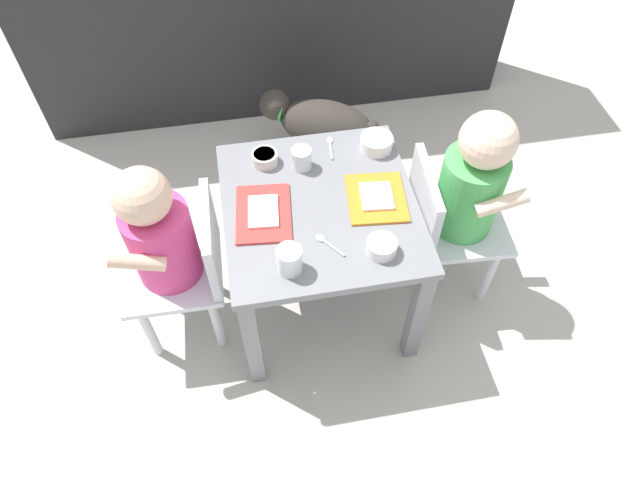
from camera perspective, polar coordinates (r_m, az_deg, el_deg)
ground_plane at (r=1.92m, az=0.00°, el=-5.49°), size 7.00×7.00×0.00m
dining_table at (r=1.61m, az=0.00°, el=1.71°), size 0.53×0.57×0.46m
seated_child_left at (r=1.57m, az=-15.49°, el=0.04°), size 0.29×0.29×0.68m
seated_child_right at (r=1.67m, az=14.77°, el=5.02°), size 0.30×0.30×0.70m
dog at (r=2.20m, az=0.12°, el=11.69°), size 0.46×0.34×0.30m
food_tray_left at (r=1.53m, az=-5.77°, el=2.76°), size 0.17×0.22×0.02m
food_tray_right at (r=1.56m, az=5.75°, el=4.31°), size 0.18×0.20×0.02m
water_cup_left at (r=1.39m, az=-3.11°, el=-2.15°), size 0.07×0.07×0.07m
water_cup_right at (r=1.63m, az=-1.88°, el=8.19°), size 0.06×0.06×0.06m
cereal_bowl_left_side at (r=1.44m, az=6.29°, el=-0.65°), size 0.08×0.08×0.04m
veggie_bowl_near at (r=1.70m, az=5.75°, el=9.83°), size 0.10×0.10×0.04m
veggie_bowl_far at (r=1.66m, az=-5.64°, el=8.33°), size 0.08×0.08×0.04m
spoon_by_left_tray at (r=1.46m, az=0.75°, el=-0.32°), size 0.07×0.09×0.01m
spoon_by_right_tray at (r=1.71m, az=1.07°, el=9.57°), size 0.02×0.10×0.01m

